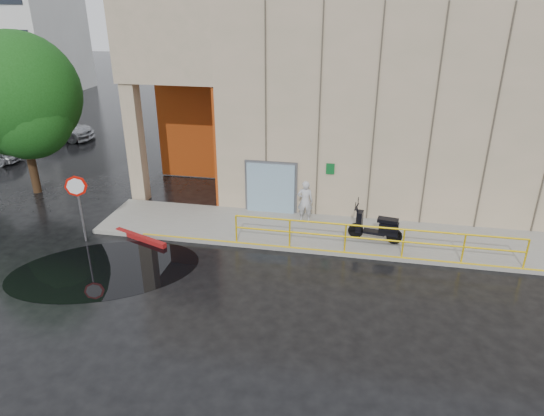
% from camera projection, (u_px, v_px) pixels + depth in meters
% --- Properties ---
extents(ground, '(120.00, 120.00, 0.00)m').
position_uv_depth(ground, '(226.00, 296.00, 14.33)').
color(ground, black).
rests_on(ground, ground).
extents(sidewalk, '(20.00, 3.00, 0.15)m').
position_uv_depth(sidewalk, '(366.00, 237.00, 17.65)').
color(sidewalk, gray).
rests_on(sidewalk, ground).
extents(building, '(20.00, 10.17, 8.00)m').
position_uv_depth(building, '(400.00, 91.00, 21.60)').
color(building, tan).
rests_on(building, ground).
extents(guardrail, '(9.56, 0.06, 1.03)m').
position_uv_depth(guardrail, '(374.00, 240.00, 16.15)').
color(guardrail, '#DFB80B').
rests_on(guardrail, sidewalk).
extents(person, '(0.64, 0.45, 1.64)m').
position_uv_depth(person, '(305.00, 201.00, 18.40)').
color(person, '#B4B5B9').
rests_on(person, sidewalk).
extents(scooter, '(1.94, 0.90, 1.47)m').
position_uv_depth(scooter, '(377.00, 219.00, 16.90)').
color(scooter, black).
rests_on(scooter, sidewalk).
extents(stop_sign, '(0.71, 0.33, 2.51)m').
position_uv_depth(stop_sign, '(77.00, 194.00, 16.76)').
color(stop_sign, slate).
rests_on(stop_sign, ground).
extents(red_curb, '(2.30, 1.04, 0.18)m').
position_uv_depth(red_curb, '(140.00, 238.00, 17.55)').
color(red_curb, maroon).
rests_on(red_curb, ground).
extents(puddle, '(7.05, 5.89, 0.01)m').
position_uv_depth(puddle, '(105.00, 269.00, 15.71)').
color(puddle, black).
rests_on(puddle, ground).
extents(car_c, '(4.83, 2.31, 1.36)m').
position_uv_depth(car_c, '(54.00, 129.00, 29.36)').
color(car_c, '#A7A8AE').
rests_on(car_c, ground).
extents(tree_near, '(5.14, 5.14, 6.93)m').
position_uv_depth(tree_near, '(20.00, 100.00, 20.03)').
color(tree_near, black).
rests_on(tree_near, ground).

